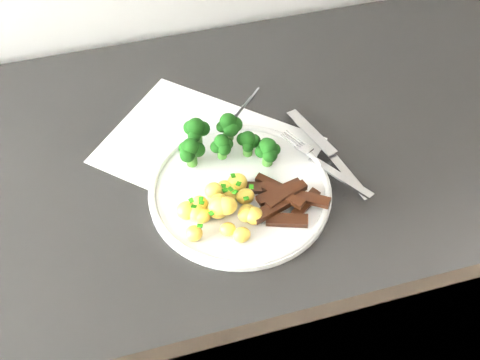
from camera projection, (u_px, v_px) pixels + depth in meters
name	position (u px, v px, depth m)	size (l,w,h in m)	color
counter	(202.00, 301.00, 1.23)	(2.36, 0.59, 0.89)	black
recipe_paper	(208.00, 150.00, 0.90)	(0.37, 0.37, 0.00)	white
plate	(240.00, 190.00, 0.84)	(0.26, 0.26, 0.01)	white
broccoli	(225.00, 140.00, 0.86)	(0.14, 0.10, 0.06)	#356C21
potatoes	(222.00, 206.00, 0.80)	(0.11, 0.11, 0.04)	#F8D24C
beef_strips	(283.00, 200.00, 0.81)	(0.11, 0.11, 0.03)	black
fork	(328.00, 167.00, 0.86)	(0.09, 0.16, 0.02)	silver
knife	(337.00, 164.00, 0.87)	(0.06, 0.20, 0.02)	silver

